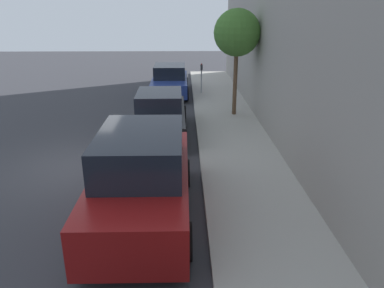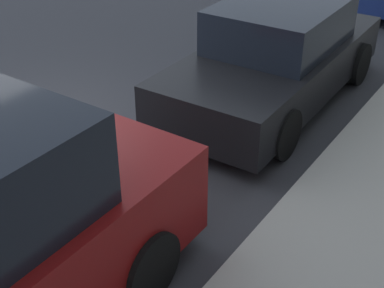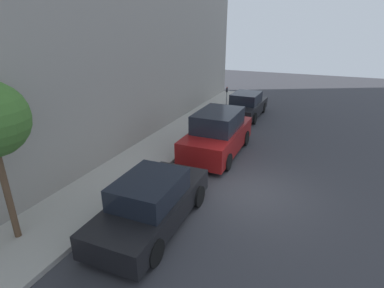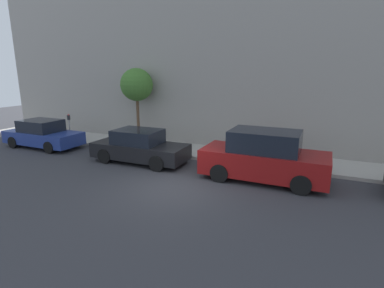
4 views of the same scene
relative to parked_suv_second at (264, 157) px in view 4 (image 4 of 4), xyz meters
name	(u,v)px [view 4 (image 4 of 4)]	position (x,y,z in m)	size (l,w,h in m)	color
ground_plane	(174,187)	(-2.13, 2.83, -0.93)	(60.00, 60.00, 0.00)	#38383D
sidewalk	(217,154)	(2.61, 2.83, -0.85)	(2.48, 32.00, 0.15)	#B2ADA3
parked_suv_second	(264,157)	(0.00, 0.00, 0.00)	(2.08, 4.80, 1.98)	maroon
parked_sedan_third	(140,147)	(0.03, 5.77, -0.21)	(1.92, 4.53, 1.54)	black
parked_sedan_fourth	(43,134)	(0.17, 12.33, -0.20)	(1.92, 4.50, 1.54)	navy
parking_meter_far	(69,124)	(1.82, 12.01, 0.14)	(0.11, 0.15, 1.51)	#ADADB2
street_tree	(137,85)	(3.00, 7.85, 2.48)	(1.83, 1.83, 4.20)	brown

